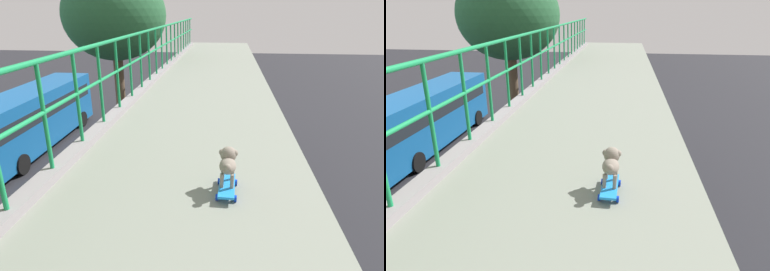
# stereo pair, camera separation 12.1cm
# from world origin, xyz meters

# --- Properties ---
(city_bus) EXTENTS (2.50, 10.94, 3.14)m
(city_bus) POSITION_xyz_m (-8.73, 16.69, 1.79)
(city_bus) COLOR #114E8A
(city_bus) RESTS_ON ground
(roadside_tree_far) EXTENTS (3.63, 3.63, 8.52)m
(roadside_tree_far) POSITION_xyz_m (-2.44, 12.78, 6.88)
(roadside_tree_far) COLOR brown
(roadside_tree_far) RESTS_ON ground
(toy_skateboard) EXTENTS (0.21, 0.49, 0.09)m
(toy_skateboard) POSITION_xyz_m (1.61, 3.42, 5.56)
(toy_skateboard) COLOR #1E85DD
(toy_skateboard) RESTS_ON overpass_deck
(small_dog) EXTENTS (0.19, 0.38, 0.34)m
(small_dog) POSITION_xyz_m (1.61, 3.50, 5.79)
(small_dog) COLOR gray
(small_dog) RESTS_ON toy_skateboard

